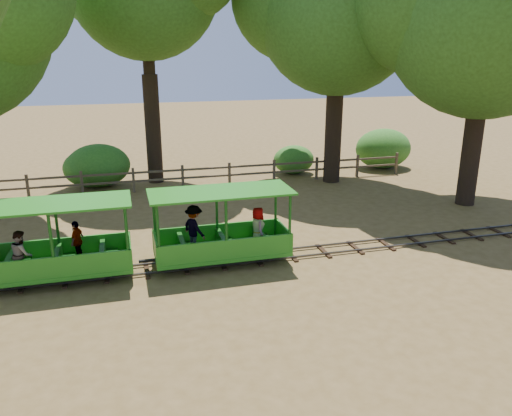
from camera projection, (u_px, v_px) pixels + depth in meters
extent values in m
plane|color=olive|center=(257.00, 259.00, 13.86)|extent=(90.00, 90.00, 0.00)
cube|color=#3F3D3A|center=(260.00, 261.00, 13.56)|extent=(22.00, 0.05, 0.05)
cube|color=#3F3D3A|center=(254.00, 253.00, 14.11)|extent=(22.00, 0.05, 0.05)
cube|color=#382314|center=(257.00, 258.00, 13.85)|extent=(0.12, 1.00, 0.05)
cube|color=#382314|center=(66.00, 279.00, 12.59)|extent=(0.12, 1.00, 0.05)
cube|color=#382314|center=(415.00, 241.00, 15.12)|extent=(0.12, 1.00, 0.05)
cube|color=#27851D|center=(59.00, 269.00, 12.46)|extent=(3.58, 1.37, 0.11)
cube|color=#135012|center=(60.00, 273.00, 12.50)|extent=(3.23, 0.53, 0.15)
cube|color=#27851D|center=(55.00, 267.00, 11.77)|extent=(3.58, 0.06, 0.53)
cube|color=#27851D|center=(60.00, 248.00, 12.96)|extent=(3.58, 0.06, 0.53)
cube|color=#27851D|center=(51.00, 204.00, 11.95)|extent=(3.74, 1.53, 0.05)
cylinder|color=#135012|center=(127.00, 239.00, 12.07)|extent=(0.07, 0.07, 1.69)
cylinder|color=#135012|center=(126.00, 223.00, 13.21)|extent=(0.07, 0.07, 1.69)
cube|color=#135012|center=(11.00, 264.00, 12.11)|extent=(0.13, 1.16, 0.42)
cube|color=#135012|center=(58.00, 259.00, 12.38)|extent=(0.13, 1.16, 0.42)
cube|color=#135012|center=(103.00, 255.00, 12.65)|extent=(0.13, 1.16, 0.42)
cylinder|color=black|center=(7.00, 283.00, 11.87)|extent=(0.30, 0.06, 0.30)
cylinder|color=black|center=(12.00, 271.00, 12.53)|extent=(0.30, 0.06, 0.30)
cylinder|color=black|center=(107.00, 273.00, 12.45)|extent=(0.30, 0.06, 0.30)
cylinder|color=black|center=(107.00, 261.00, 13.11)|extent=(0.30, 0.06, 0.30)
imported|color=gray|center=(22.00, 254.00, 11.74)|extent=(0.57, 0.66, 1.16)
imported|color=gray|center=(77.00, 241.00, 12.69)|extent=(0.46, 0.67, 1.06)
cube|color=#27851D|center=(222.00, 252.00, 13.51)|extent=(3.58, 1.37, 0.11)
cube|color=#135012|center=(222.00, 256.00, 13.55)|extent=(3.23, 0.53, 0.15)
cube|color=#27851D|center=(227.00, 250.00, 12.82)|extent=(3.58, 0.06, 0.53)
cube|color=#27851D|center=(217.00, 233.00, 14.01)|extent=(3.58, 0.06, 0.53)
cube|color=#27851D|center=(221.00, 192.00, 13.00)|extent=(3.74, 1.53, 0.05)
cylinder|color=#135012|center=(158.00, 236.00, 12.25)|extent=(0.07, 0.07, 1.69)
cylinder|color=#135012|center=(154.00, 221.00, 13.40)|extent=(0.07, 0.07, 1.69)
cylinder|color=#135012|center=(290.00, 224.00, 13.12)|extent=(0.07, 0.07, 1.69)
cylinder|color=#135012|center=(276.00, 210.00, 14.26)|extent=(0.07, 0.07, 1.69)
cube|color=#135012|center=(182.00, 247.00, 13.16)|extent=(0.13, 1.16, 0.42)
cube|color=#135012|center=(222.00, 243.00, 13.43)|extent=(0.13, 1.16, 0.42)
cube|color=#135012|center=(260.00, 239.00, 13.70)|extent=(0.13, 1.16, 0.42)
cylinder|color=black|center=(182.00, 264.00, 12.92)|extent=(0.30, 0.06, 0.30)
cylinder|color=black|center=(178.00, 254.00, 13.58)|extent=(0.30, 0.06, 0.30)
cylinder|color=black|center=(266.00, 255.00, 13.50)|extent=(0.30, 0.06, 0.30)
cylinder|color=black|center=(259.00, 246.00, 14.16)|extent=(0.30, 0.06, 0.30)
imported|color=gray|center=(194.00, 228.00, 13.33)|extent=(0.79, 0.93, 1.26)
imported|color=gray|center=(258.00, 228.00, 13.43)|extent=(0.39, 0.58, 1.17)
cylinder|color=#2D2116|center=(153.00, 130.00, 21.39)|extent=(0.66, 0.66, 4.60)
cylinder|color=#2D2116|center=(147.00, 41.00, 20.30)|extent=(0.50, 0.50, 2.63)
cylinder|color=#2D2116|center=(333.00, 138.00, 21.57)|extent=(0.72, 0.72, 3.83)
cylinder|color=#2D2116|center=(336.00, 66.00, 20.66)|extent=(0.54, 0.54, 2.19)
sphere|color=#2B5019|center=(339.00, 12.00, 20.03)|extent=(6.60, 6.60, 6.60)
cylinder|color=#2D2116|center=(470.00, 157.00, 18.35)|extent=(0.68, 0.68, 3.59)
cylinder|color=#2D2116|center=(481.00, 78.00, 17.50)|extent=(0.51, 0.51, 2.05)
sphere|color=#2B5019|center=(489.00, 15.00, 16.87)|extent=(7.02, 7.02, 7.02)
cube|color=brown|center=(28.00, 187.00, 19.29)|extent=(0.10, 0.10, 1.00)
cube|color=brown|center=(82.00, 183.00, 19.80)|extent=(0.10, 0.10, 1.00)
cube|color=brown|center=(134.00, 180.00, 20.30)|extent=(0.10, 0.10, 1.00)
cube|color=brown|center=(183.00, 177.00, 20.81)|extent=(0.10, 0.10, 1.00)
cube|color=brown|center=(229.00, 174.00, 21.31)|extent=(0.10, 0.10, 1.00)
cube|color=brown|center=(274.00, 171.00, 21.82)|extent=(0.10, 0.10, 1.00)
cube|color=brown|center=(317.00, 168.00, 22.33)|extent=(0.10, 0.10, 1.00)
cube|color=brown|center=(357.00, 166.00, 22.83)|extent=(0.10, 0.10, 1.00)
cube|color=brown|center=(396.00, 163.00, 23.34)|extent=(0.10, 0.10, 1.00)
cube|color=brown|center=(206.00, 169.00, 20.97)|extent=(18.00, 0.06, 0.08)
cube|color=brown|center=(206.00, 177.00, 21.08)|extent=(18.00, 0.06, 0.08)
ellipsoid|color=#2D6B1E|center=(92.00, 168.00, 20.99)|extent=(2.37, 1.83, 1.64)
ellipsoid|color=#2D6B1E|center=(99.00, 166.00, 21.03)|extent=(2.62, 2.02, 1.82)
ellipsoid|color=#2D6B1E|center=(294.00, 160.00, 23.31)|extent=(1.93, 1.48, 1.33)
ellipsoid|color=#2D6B1E|center=(383.00, 148.00, 24.39)|extent=(2.78, 2.14, 1.93)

